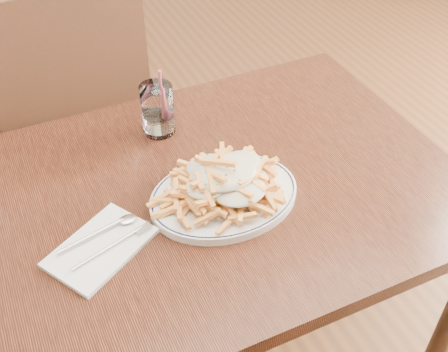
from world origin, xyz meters
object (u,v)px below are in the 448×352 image
loaded_fries (224,178)px  water_glass (158,112)px  fries_plate (224,196)px  chair_far (65,116)px  table (196,215)px

loaded_fries → water_glass: water_glass is taller
water_glass → loaded_fries: bearing=-82.1°
fries_plate → loaded_fries: size_ratio=1.40×
fries_plate → water_glass: 0.30m
chair_far → loaded_fries: (0.22, -0.70, 0.23)m
fries_plate → water_glass: (-0.04, 0.30, 0.04)m
table → loaded_fries: bearing=-49.5°
table → fries_plate: size_ratio=3.20×
chair_far → water_glass: chair_far is taller
table → loaded_fries: 0.16m
table → chair_far: chair_far is taller
water_glass → chair_far: bearing=114.2°
fries_plate → table: bearing=130.5°
chair_far → loaded_fries: chair_far is taller
chair_far → fries_plate: 0.75m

